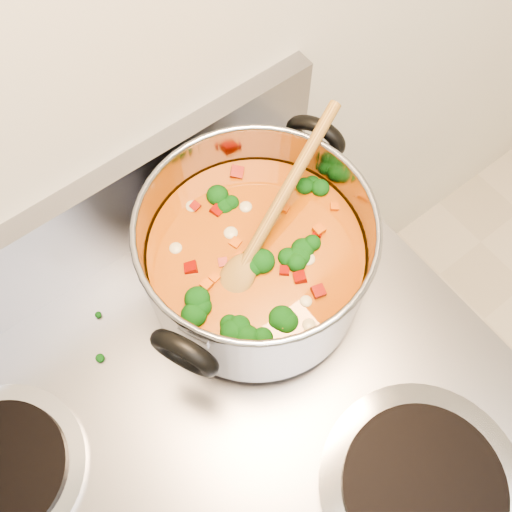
# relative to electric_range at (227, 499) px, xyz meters

# --- Properties ---
(electric_range) EXTENTS (0.80, 0.72, 1.08)m
(electric_range) POSITION_rel_electric_range_xyz_m (0.00, 0.00, 0.00)
(electric_range) COLOR gray
(electric_range) RESTS_ON ground
(stockpot) EXTENTS (0.33, 0.28, 0.17)m
(stockpot) POSITION_rel_electric_range_xyz_m (0.19, 0.16, 0.54)
(stockpot) COLOR gray
(stockpot) RESTS_ON electric_range
(wooden_spoon) EXTENTS (0.25, 0.12, 0.11)m
(wooden_spoon) POSITION_rel_electric_range_xyz_m (0.20, 0.17, 0.58)
(wooden_spoon) COLOR olive
(wooden_spoon) RESTS_ON stockpot
(cooktop_crumbs) EXTENTS (0.40, 0.23, 0.01)m
(cooktop_crumbs) POSITION_rel_electric_range_xyz_m (0.10, 0.24, 0.46)
(cooktop_crumbs) COLOR black
(cooktop_crumbs) RESTS_ON electric_range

